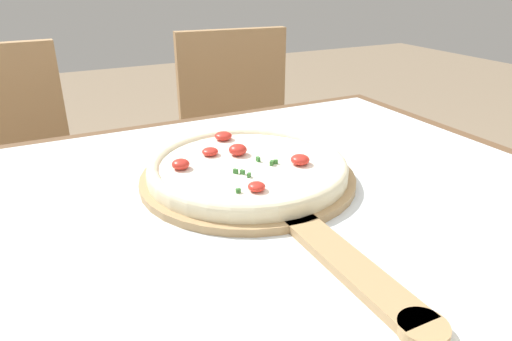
% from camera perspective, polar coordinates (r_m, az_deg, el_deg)
% --- Properties ---
extents(dining_table, '(1.15, 1.04, 0.73)m').
position_cam_1_polar(dining_table, '(0.69, 0.93, -14.68)').
color(dining_table, brown).
rests_on(dining_table, ground_plane).
extents(towel_cloth, '(1.07, 0.96, 0.00)m').
position_cam_1_polar(towel_cloth, '(0.63, 1.00, -6.98)').
color(towel_cloth, silver).
rests_on(towel_cloth, dining_table).
extents(pizza_peel, '(0.35, 0.58, 0.01)m').
position_cam_1_polar(pizza_peel, '(0.72, -0.07, -1.68)').
color(pizza_peel, tan).
rests_on(pizza_peel, towel_cloth).
extents(pizza, '(0.32, 0.32, 0.04)m').
position_cam_1_polar(pizza, '(0.74, -1.07, 0.50)').
color(pizza, beige).
rests_on(pizza, pizza_peel).
extents(chair_left, '(0.42, 0.42, 0.88)m').
position_cam_1_polar(chair_left, '(1.45, -28.62, -1.61)').
color(chair_left, tan).
rests_on(chair_left, ground_plane).
extents(chair_right, '(0.44, 0.44, 0.88)m').
position_cam_1_polar(chair_right, '(1.57, -1.78, 3.30)').
color(chair_right, tan).
rests_on(chair_right, ground_plane).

